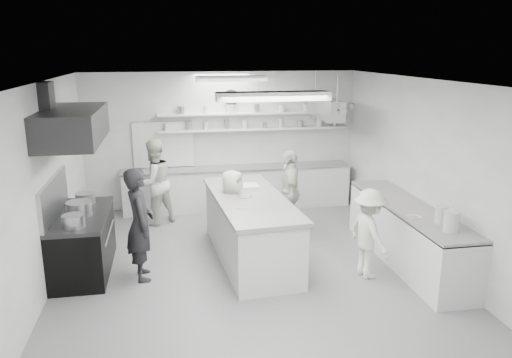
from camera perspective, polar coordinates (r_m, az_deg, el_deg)
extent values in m
cube|color=gray|center=(8.18, -0.89, -10.32)|extent=(6.00, 7.00, 0.02)
cube|color=white|center=(7.42, -0.99, 11.31)|extent=(6.00, 7.00, 0.02)
cube|color=silver|center=(11.05, -3.90, 4.50)|extent=(6.00, 0.04, 3.00)
cube|color=silver|center=(4.45, 6.55, -11.38)|extent=(6.00, 0.04, 3.00)
cube|color=silver|center=(7.78, -23.30, -1.03)|extent=(0.04, 7.00, 3.00)
cube|color=silver|center=(8.65, 19.07, 0.87)|extent=(0.04, 7.00, 3.00)
cube|color=black|center=(8.39, -19.32, -7.10)|extent=(0.80, 1.80, 0.90)
cube|color=#2B2B2D|center=(7.92, -20.48, 5.80)|extent=(0.85, 2.00, 0.50)
cube|color=silver|center=(11.03, -2.08, -1.03)|extent=(5.00, 0.60, 0.92)
cube|color=silver|center=(10.98, -0.19, 5.80)|extent=(4.20, 0.26, 0.04)
cube|color=silver|center=(10.93, -0.19, 7.61)|extent=(4.20, 0.26, 0.04)
cube|color=black|center=(10.98, -10.65, 3.95)|extent=(1.30, 0.04, 1.00)
cylinder|color=silver|center=(10.91, -2.90, 9.42)|extent=(0.32, 0.05, 0.32)
cube|color=silver|center=(8.62, 17.09, -6.20)|extent=(0.74, 3.30, 0.94)
cube|color=#A4A6A8|center=(10.29, 7.99, 8.15)|extent=(0.30, 1.60, 0.40)
cube|color=silver|center=(5.66, 2.00, 9.55)|extent=(1.30, 0.25, 0.10)
cube|color=silver|center=(9.21, -2.83, 11.51)|extent=(1.30, 0.25, 0.10)
cube|color=silver|center=(8.35, -0.65, -5.86)|extent=(1.26, 2.88, 1.03)
cylinder|color=#A4A6A8|center=(8.11, -19.77, -3.42)|extent=(0.39, 0.39, 0.27)
imported|color=black|center=(7.74, -13.28, -5.10)|extent=(0.51, 0.70, 1.76)
imported|color=silver|center=(10.13, -11.71, -0.37)|extent=(1.07, 1.01, 1.74)
imported|color=silver|center=(8.60, -2.72, -3.73)|extent=(0.75, 0.85, 1.46)
imported|color=silver|center=(9.49, 3.95, -1.45)|extent=(0.59, 1.02, 1.63)
imported|color=silver|center=(7.84, 12.98, -6.16)|extent=(0.68, 0.99, 1.42)
imported|color=#A4A6A8|center=(8.22, -1.29, -2.18)|extent=(0.31, 0.31, 0.06)
imported|color=silver|center=(7.65, -1.71, -3.47)|extent=(0.23, 0.23, 0.06)
imported|color=silver|center=(7.91, 17.77, -4.32)|extent=(0.22, 0.22, 0.05)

